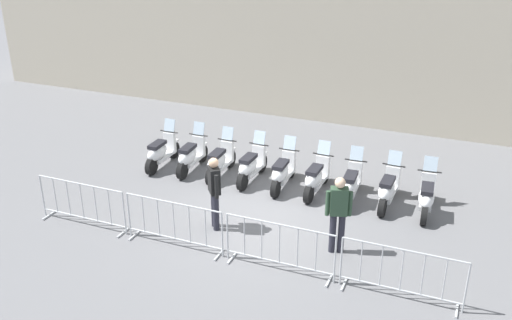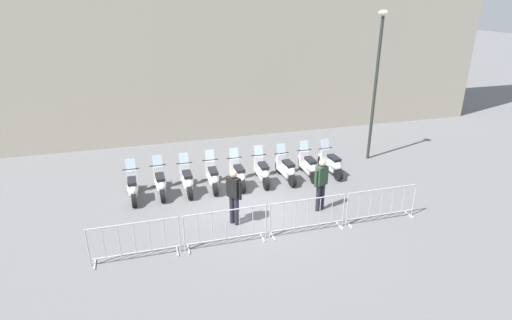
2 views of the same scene
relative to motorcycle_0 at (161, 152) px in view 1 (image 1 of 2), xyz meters
The scene contains 16 objects.
ground_plane 4.05m from the motorcycle_0, 30.59° to the right, with size 120.00×120.00×0.00m, color slate.
motorcycle_0 is the anchor object (origin of this frame).
motorcycle_1 0.90m from the motorcycle_0, ahead, with size 0.56×1.72×1.24m.
motorcycle_2 1.80m from the motorcycle_0, ahead, with size 0.56×1.72×1.24m.
motorcycle_3 2.70m from the motorcycle_0, ahead, with size 0.57×1.73×1.24m.
motorcycle_4 3.60m from the motorcycle_0, ahead, with size 0.56×1.72×1.24m.
motorcycle_5 4.49m from the motorcycle_0, ahead, with size 0.58×1.73×1.24m.
motorcycle_6 5.40m from the motorcycle_0, ahead, with size 0.56×1.72×1.24m.
motorcycle_7 6.29m from the motorcycle_0, ahead, with size 0.57×1.73×1.24m.
motorcycle_8 7.20m from the motorcycle_0, ahead, with size 0.56×1.72×1.24m.
barrier_segment_0 3.47m from the motorcycle_0, 93.45° to the right, with size 2.29×0.59×1.07m.
barrier_segment_1 4.22m from the motorcycle_0, 59.19° to the right, with size 2.29×0.59×1.07m.
barrier_segment_2 5.91m from the motorcycle_0, 39.90° to the right, with size 2.29×0.59×1.07m.
barrier_segment_3 7.96m from the motorcycle_0, 29.80° to the right, with size 2.29×0.59×1.07m.
officer_near_row_end 6.17m from the motorcycle_0, 26.69° to the right, with size 0.53×0.31×1.73m.
officer_mid_plaza 3.81m from the motorcycle_0, 44.39° to the right, with size 0.39×0.47×1.73m.
Camera 1 is at (3.62, -10.94, 6.62)m, focal length 39.75 mm.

